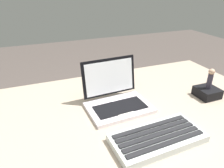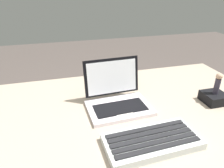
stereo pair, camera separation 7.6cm
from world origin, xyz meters
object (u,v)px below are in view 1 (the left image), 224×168
figurine_stand (207,92)px  figurine (210,78)px  external_keyboard (157,138)px  laptop_front (116,98)px

figurine_stand → figurine: bearing=0.0°
figurine_stand → figurine: size_ratio=1.00×
figurine → external_keyboard: bearing=-155.0°
external_keyboard → figurine: (0.36, 0.17, 0.07)m
laptop_front → figurine: bearing=-10.4°
external_keyboard → figurine_stand: figurine_stand is taller
laptop_front → figurine: size_ratio=2.81×
laptop_front → external_keyboard: (0.04, -0.24, -0.02)m
external_keyboard → figurine: size_ratio=3.31×
laptop_front → external_keyboard: bearing=-80.4°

